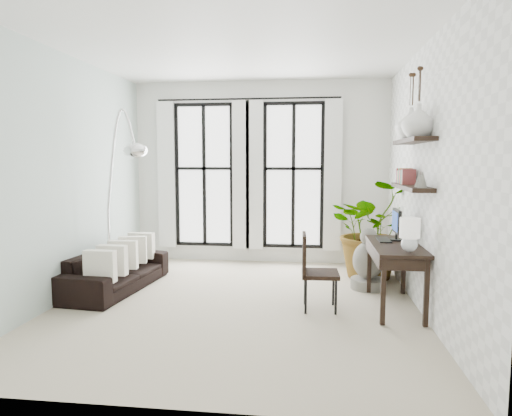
% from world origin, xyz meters
% --- Properties ---
extents(floor, '(5.00, 5.00, 0.00)m').
position_xyz_m(floor, '(0.00, 0.00, 0.00)').
color(floor, '#B5AA90').
rests_on(floor, ground).
extents(ceiling, '(5.00, 5.00, 0.00)m').
position_xyz_m(ceiling, '(0.00, 0.00, 3.20)').
color(ceiling, white).
rests_on(ceiling, wall_back).
extents(wall_left, '(0.00, 5.00, 5.00)m').
position_xyz_m(wall_left, '(-2.25, 0.00, 1.60)').
color(wall_left, '#B4C9C0').
rests_on(wall_left, floor).
extents(wall_right, '(0.00, 5.00, 5.00)m').
position_xyz_m(wall_right, '(2.25, 0.00, 1.60)').
color(wall_right, white).
rests_on(wall_right, floor).
extents(wall_back, '(4.50, 0.00, 4.50)m').
position_xyz_m(wall_back, '(0.00, 2.50, 1.60)').
color(wall_back, white).
rests_on(wall_back, floor).
extents(windows, '(3.26, 0.13, 2.65)m').
position_xyz_m(windows, '(-0.20, 2.43, 1.56)').
color(windows, white).
rests_on(windows, wall_back).
extents(wall_shelves, '(0.25, 1.30, 0.60)m').
position_xyz_m(wall_shelves, '(2.11, 0.11, 1.73)').
color(wall_shelves, black).
rests_on(wall_shelves, wall_right).
extents(sofa, '(0.94, 1.96, 0.55)m').
position_xyz_m(sofa, '(-1.80, 0.45, 0.28)').
color(sofa, black).
rests_on(sofa, floor).
extents(throw_pillows, '(0.40, 1.52, 0.40)m').
position_xyz_m(throw_pillows, '(-1.70, 0.45, 0.50)').
color(throw_pillows, white).
rests_on(throw_pillows, sofa).
extents(plant, '(1.53, 1.37, 1.53)m').
position_xyz_m(plant, '(1.88, 1.56, 0.76)').
color(plant, '#2D7228').
rests_on(plant, floor).
extents(desk, '(0.57, 1.36, 1.19)m').
position_xyz_m(desk, '(1.94, 0.03, 0.74)').
color(desk, black).
rests_on(desk, floor).
extents(desk_chair, '(0.46, 0.46, 0.93)m').
position_xyz_m(desk_chair, '(0.96, -0.09, 0.53)').
color(desk_chair, black).
rests_on(desk_chair, floor).
extents(arc_lamp, '(0.76, 0.41, 2.54)m').
position_xyz_m(arc_lamp, '(-1.68, 0.48, 1.62)').
color(arc_lamp, silver).
rests_on(arc_lamp, floor).
extents(buddha, '(0.48, 0.48, 0.87)m').
position_xyz_m(buddha, '(1.73, 0.92, 0.36)').
color(buddha, gray).
rests_on(buddha, floor).
extents(vase_a, '(0.37, 0.37, 0.38)m').
position_xyz_m(vase_a, '(2.11, -0.18, 2.27)').
color(vase_a, white).
rests_on(vase_a, shelf_upper).
extents(vase_b, '(0.37, 0.37, 0.38)m').
position_xyz_m(vase_b, '(2.11, 0.22, 2.27)').
color(vase_b, white).
rests_on(vase_b, shelf_upper).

